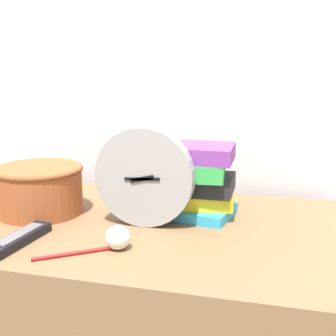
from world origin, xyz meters
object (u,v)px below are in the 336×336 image
(basket, at_px, (40,188))
(desk_clock, at_px, (144,177))
(pen, at_px, (72,254))
(tv_remote, at_px, (19,239))
(crumpled_paper_ball, at_px, (118,237))
(book_stack, at_px, (189,179))

(basket, bearing_deg, desk_clock, -4.09)
(basket, height_order, pen, basket)
(basket, height_order, tv_remote, basket)
(crumpled_paper_ball, relative_size, pen, 0.38)
(desk_clock, height_order, tv_remote, desk_clock)
(desk_clock, height_order, book_stack, desk_clock)
(pen, bearing_deg, desk_clock, 66.77)
(desk_clock, bearing_deg, book_stack, 50.62)
(basket, bearing_deg, book_stack, 12.44)
(tv_remote, xyz_separation_m, crumpled_paper_ball, (0.21, 0.03, 0.01))
(book_stack, relative_size, tv_remote, 1.36)
(tv_remote, relative_size, crumpled_paper_ball, 3.54)
(pen, bearing_deg, basket, 131.18)
(book_stack, height_order, crumpled_paper_ball, book_stack)
(basket, bearing_deg, crumpled_paper_ball, -31.99)
(desk_clock, bearing_deg, pen, -113.23)
(book_stack, xyz_separation_m, crumpled_paper_ball, (-0.09, -0.25, -0.07))
(tv_remote, xyz_separation_m, pen, (0.13, -0.03, -0.01))
(desk_clock, relative_size, tv_remote, 1.29)
(desk_clock, height_order, basket, desk_clock)
(book_stack, xyz_separation_m, basket, (-0.37, -0.08, -0.03))
(desk_clock, distance_m, pen, 0.25)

